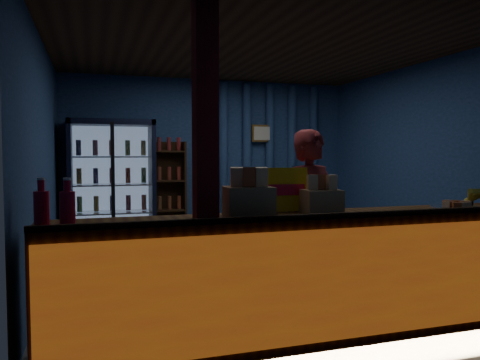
# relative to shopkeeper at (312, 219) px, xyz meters

# --- Properties ---
(ground) EXTENTS (4.60, 4.60, 0.00)m
(ground) POSITION_rel_shopkeeper_xyz_m (-0.08, 1.30, -0.82)
(ground) COLOR #515154
(ground) RESTS_ON ground
(room_walls) EXTENTS (4.60, 4.60, 4.60)m
(room_walls) POSITION_rel_shopkeeper_xyz_m (-0.08, 1.30, 0.75)
(room_walls) COLOR navy
(room_walls) RESTS_ON ground
(counter) EXTENTS (4.40, 0.57, 0.99)m
(counter) POSITION_rel_shopkeeper_xyz_m (-0.08, -0.61, -0.34)
(counter) COLOR brown
(counter) RESTS_ON ground
(support_post) EXTENTS (0.16, 0.16, 2.60)m
(support_post) POSITION_rel_shopkeeper_xyz_m (-1.13, -0.60, 0.48)
(support_post) COLOR maroon
(support_post) RESTS_ON ground
(beverage_cooler) EXTENTS (1.20, 0.62, 1.90)m
(beverage_cooler) POSITION_rel_shopkeeper_xyz_m (-1.63, 3.22, 0.12)
(beverage_cooler) COLOR black
(beverage_cooler) RESTS_ON ground
(bottle_shelf) EXTENTS (0.50, 0.28, 1.60)m
(bottle_shelf) POSITION_rel_shopkeeper_xyz_m (-0.78, 3.36, -0.02)
(bottle_shelf) COLOR #331D10
(bottle_shelf) RESTS_ON ground
(curtain_folds) EXTENTS (1.74, 0.14, 2.50)m
(curtain_folds) POSITION_rel_shopkeeper_xyz_m (0.92, 3.44, 0.48)
(curtain_folds) COLOR navy
(curtain_folds) RESTS_ON room_walls
(framed_picture) EXTENTS (0.36, 0.04, 0.28)m
(framed_picture) POSITION_rel_shopkeeper_xyz_m (0.77, 3.40, 0.93)
(framed_picture) COLOR #B87F2E
(framed_picture) RESTS_ON room_walls
(shopkeeper) EXTENTS (0.69, 0.56, 1.63)m
(shopkeeper) POSITION_rel_shopkeeper_xyz_m (0.00, 0.00, 0.00)
(shopkeeper) COLOR maroon
(shopkeeper) RESTS_ON ground
(green_chair) EXTENTS (0.88, 0.89, 0.58)m
(green_chair) POSITION_rel_shopkeeper_xyz_m (0.90, 2.72, -0.53)
(green_chair) COLOR #66C663
(green_chair) RESTS_ON ground
(side_table) EXTENTS (0.53, 0.39, 0.56)m
(side_table) POSITION_rel_shopkeeper_xyz_m (0.12, 2.81, -0.58)
(side_table) COLOR #331D10
(side_table) RESTS_ON ground
(yellow_sign) EXTENTS (0.44, 0.12, 0.35)m
(yellow_sign) POSITION_rel_shopkeeper_xyz_m (-0.45, -0.38, 0.31)
(yellow_sign) COLOR gold
(yellow_sign) RESTS_ON counter
(soda_bottles) EXTENTS (0.26, 0.18, 0.31)m
(soda_bottles) POSITION_rel_shopkeeper_xyz_m (-2.13, -0.65, 0.26)
(soda_bottles) COLOR red
(soda_bottles) RESTS_ON counter
(snack_box_left) EXTENTS (0.36, 0.31, 0.36)m
(snack_box_left) POSITION_rel_shopkeeper_xyz_m (-0.81, -0.60, 0.26)
(snack_box_left) COLOR #A77951
(snack_box_left) RESTS_ON counter
(snack_box_centre) EXTENTS (0.30, 0.26, 0.30)m
(snack_box_centre) POSITION_rel_shopkeeper_xyz_m (-0.20, -0.58, 0.24)
(snack_box_centre) COLOR #A77951
(snack_box_centre) RESTS_ON counter
(pastry_tray) EXTENTS (0.41, 0.41, 0.07)m
(pastry_tray) POSITION_rel_shopkeeper_xyz_m (0.99, -0.67, 0.16)
(pastry_tray) COLOR silver
(pastry_tray) RESTS_ON counter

